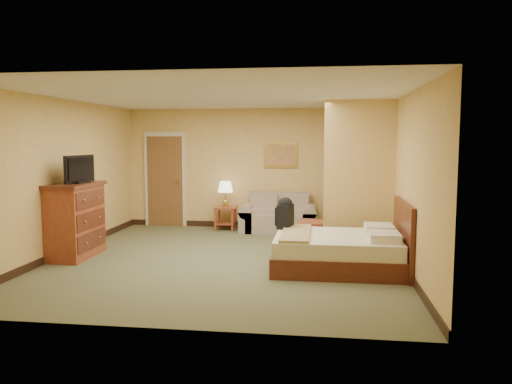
% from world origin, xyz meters
% --- Properties ---
extents(floor, '(6.00, 6.00, 0.00)m').
position_xyz_m(floor, '(0.00, 0.00, 0.00)').
color(floor, brown).
rests_on(floor, ground).
extents(ceiling, '(6.00, 6.00, 0.00)m').
position_xyz_m(ceiling, '(0.00, 0.00, 2.60)').
color(ceiling, white).
rests_on(ceiling, back_wall).
extents(back_wall, '(5.50, 0.02, 2.60)m').
position_xyz_m(back_wall, '(0.00, 3.00, 1.30)').
color(back_wall, tan).
rests_on(back_wall, floor).
extents(left_wall, '(0.02, 6.00, 2.60)m').
position_xyz_m(left_wall, '(-2.75, 0.00, 1.30)').
color(left_wall, tan).
rests_on(left_wall, floor).
extents(right_wall, '(0.02, 6.00, 2.60)m').
position_xyz_m(right_wall, '(2.75, 0.00, 1.30)').
color(right_wall, tan).
rests_on(right_wall, floor).
extents(partition, '(1.20, 0.15, 2.60)m').
position_xyz_m(partition, '(2.15, 0.93, 1.30)').
color(partition, tan).
rests_on(partition, floor).
extents(door, '(0.94, 0.16, 2.10)m').
position_xyz_m(door, '(-1.95, 2.96, 1.03)').
color(door, beige).
rests_on(door, floor).
extents(baseboard, '(5.50, 0.02, 0.12)m').
position_xyz_m(baseboard, '(0.00, 2.99, 0.06)').
color(baseboard, black).
rests_on(baseboard, floor).
extents(loveseat, '(1.60, 0.74, 0.81)m').
position_xyz_m(loveseat, '(0.63, 2.57, 0.26)').
color(loveseat, gray).
rests_on(loveseat, floor).
extents(side_table, '(0.45, 0.45, 0.50)m').
position_xyz_m(side_table, '(-0.52, 2.65, 0.33)').
color(side_table, maroon).
rests_on(side_table, floor).
extents(table_lamp, '(0.33, 0.33, 0.54)m').
position_xyz_m(table_lamp, '(-0.52, 2.65, 0.91)').
color(table_lamp, '#B59542').
rests_on(table_lamp, side_table).
extents(coffee_table, '(0.69, 0.69, 0.41)m').
position_xyz_m(coffee_table, '(1.41, 1.52, 0.29)').
color(coffee_table, maroon).
rests_on(coffee_table, floor).
extents(wall_picture, '(0.72, 0.04, 0.56)m').
position_xyz_m(wall_picture, '(0.63, 2.97, 1.60)').
color(wall_picture, '#B78E3F').
rests_on(wall_picture, back_wall).
extents(dresser, '(0.60, 1.15, 1.23)m').
position_xyz_m(dresser, '(-2.48, -0.15, 0.62)').
color(dresser, maroon).
rests_on(dresser, floor).
extents(tv, '(0.23, 0.74, 0.45)m').
position_xyz_m(tv, '(-2.38, -0.15, 1.44)').
color(tv, black).
rests_on(tv, dresser).
extents(bed, '(1.93, 1.59, 1.03)m').
position_xyz_m(bed, '(1.82, -0.34, 0.28)').
color(bed, '#481C10').
rests_on(bed, floor).
extents(backpack, '(0.27, 0.34, 0.51)m').
position_xyz_m(backpack, '(0.95, 0.13, 0.77)').
color(backpack, black).
rests_on(backpack, bed).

